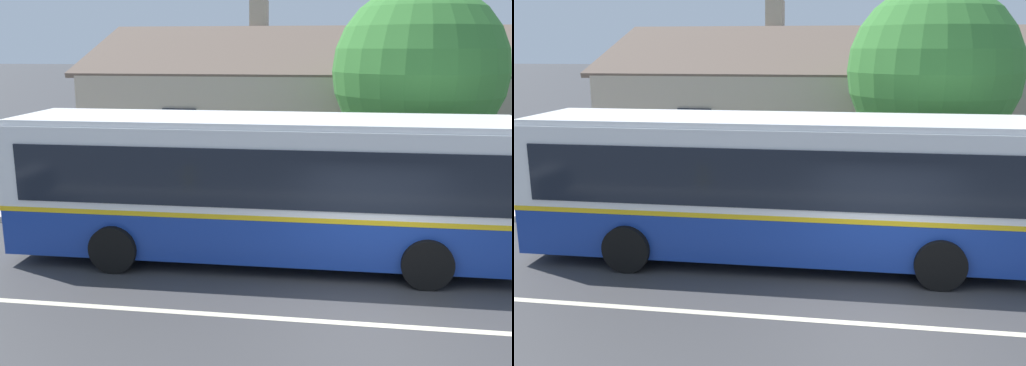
# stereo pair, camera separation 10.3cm
# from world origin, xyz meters

# --- Properties ---
(ground_plane) EXTENTS (300.00, 300.00, 0.00)m
(ground_plane) POSITION_xyz_m (0.00, 0.00, 0.00)
(ground_plane) COLOR #38383A
(sidewalk_far) EXTENTS (60.00, 3.00, 0.15)m
(sidewalk_far) POSITION_xyz_m (0.00, 6.00, 0.07)
(sidewalk_far) COLOR #ADAAA3
(sidewalk_far) RESTS_ON ground
(lane_divider_stripe) EXTENTS (60.00, 0.16, 0.01)m
(lane_divider_stripe) POSITION_xyz_m (0.00, 0.00, 0.00)
(lane_divider_stripe) COLOR beige
(lane_divider_stripe) RESTS_ON ground
(community_building) EXTENTS (23.88, 9.96, 6.41)m
(community_building) POSITION_xyz_m (2.39, 13.65, 1.96)
(community_building) COLOR tan
(community_building) RESTS_ON ground
(transit_bus) EXTENTS (10.88, 2.84, 3.13)m
(transit_bus) POSITION_xyz_m (-2.27, 2.90, 1.68)
(transit_bus) COLOR navy
(transit_bus) RESTS_ON ground
(street_tree_primary) EXTENTS (4.65, 4.65, 6.26)m
(street_tree_primary) POSITION_xyz_m (1.39, 7.19, 3.93)
(street_tree_primary) COLOR #4C3828
(street_tree_primary) RESTS_ON ground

